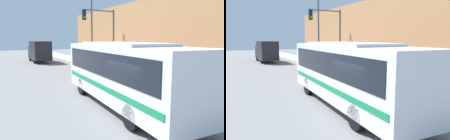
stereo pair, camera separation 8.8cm
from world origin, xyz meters
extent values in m
plane|color=slate|center=(0.00, 0.00, 0.00)|extent=(120.00, 120.00, 0.00)
cube|color=#B7B2A8|center=(6.11, 20.00, 0.07)|extent=(3.23, 70.00, 0.14)
cube|color=#B27A4C|center=(10.73, 14.69, 3.54)|extent=(6.00, 27.38, 7.08)
cube|color=silver|center=(0.55, 2.16, 1.75)|extent=(3.09, 10.14, 2.65)
cube|color=black|center=(0.55, 2.16, 2.22)|extent=(3.09, 9.34, 1.11)
cube|color=#197F4C|center=(0.55, 2.16, 1.16)|extent=(3.11, 9.74, 0.24)
cube|color=silver|center=(0.55, 2.16, 3.12)|extent=(2.65, 5.62, 0.16)
cylinder|color=black|center=(1.85, 5.20, 0.50)|extent=(0.33, 1.00, 0.99)
cylinder|color=black|center=(-0.45, 5.32, 0.50)|extent=(0.33, 1.00, 0.99)
cylinder|color=black|center=(1.55, -0.65, 0.50)|extent=(0.33, 1.00, 0.99)
cylinder|color=black|center=(-0.74, -0.54, 0.50)|extent=(0.33, 1.00, 0.99)
cube|color=black|center=(0.78, 24.82, 1.72)|extent=(2.23, 4.83, 2.53)
cube|color=#262628|center=(0.78, 28.17, 1.34)|extent=(2.11, 1.88, 1.79)
cylinder|color=black|center=(-0.18, 27.84, 0.45)|extent=(0.25, 0.90, 0.90)
cylinder|color=black|center=(-0.18, 23.91, 0.45)|extent=(0.25, 0.90, 0.90)
cylinder|color=#999999|center=(5.10, 5.27, 0.43)|extent=(0.26, 0.26, 0.58)
sphere|color=#999999|center=(5.10, 5.27, 0.80)|extent=(0.25, 0.25, 0.25)
cylinder|color=#999999|center=(5.10, 5.13, 0.46)|extent=(0.12, 0.16, 0.12)
cylinder|color=#47474C|center=(5.25, 11.61, 3.10)|extent=(0.16, 0.16, 5.93)
cylinder|color=#47474C|center=(3.65, 11.61, 5.92)|extent=(3.20, 0.11, 0.11)
cube|color=black|center=(2.25, 11.61, 5.47)|extent=(0.30, 0.24, 0.90)
sphere|color=#19D83F|center=(2.25, 11.47, 5.24)|extent=(0.18, 0.18, 0.18)
cylinder|color=#47474C|center=(5.10, 8.85, 0.62)|extent=(0.06, 0.06, 0.98)
cylinder|color=#4C4C51|center=(5.10, 8.85, 1.22)|extent=(0.14, 0.14, 0.22)
cylinder|color=#47474C|center=(5.35, 17.06, 4.23)|extent=(0.18, 0.18, 8.20)
cylinder|color=#23283D|center=(6.33, 8.03, 0.53)|extent=(0.28, 0.28, 0.80)
cylinder|color=black|center=(6.33, 8.03, 1.26)|extent=(0.34, 0.34, 0.66)
sphere|color=tan|center=(6.33, 8.03, 1.70)|extent=(0.22, 0.22, 0.22)
camera|label=1|loc=(-5.12, -7.01, 3.41)|focal=35.00mm
camera|label=2|loc=(-5.04, -7.05, 3.41)|focal=35.00mm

